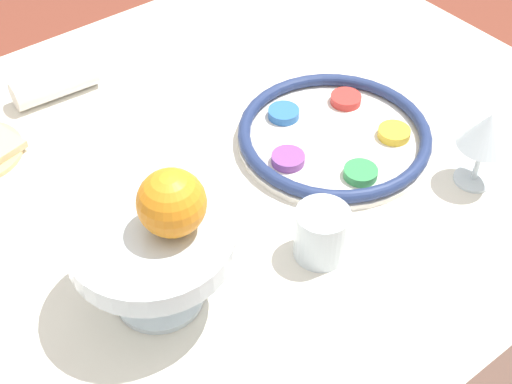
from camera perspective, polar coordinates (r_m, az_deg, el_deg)
The scene contains 7 objects.
dining_table at distance 1.37m, azimuth -3.28°, elevation -9.84°, with size 1.29×0.96×0.75m.
seder_plate at distance 1.13m, azimuth 6.27°, elevation 4.54°, with size 0.30×0.30×0.03m.
wine_glass at distance 1.06m, azimuth 17.98°, elevation 4.56°, with size 0.08×0.08×0.13m.
fruit_stand at distance 0.86m, azimuth -8.31°, elevation -4.32°, with size 0.20×0.20×0.13m.
orange_fruit at distance 0.81m, azimuth -6.77°, elevation -0.87°, with size 0.08×0.08×0.08m.
napkin_roll at distance 1.26m, azimuth -15.81°, elevation 8.34°, with size 0.15×0.06×0.05m.
cup_mid at distance 0.95m, azimuth 5.26°, elevation -3.31°, with size 0.07×0.07×0.08m.
Camera 1 is at (0.43, 0.67, 1.48)m, focal length 50.00 mm.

